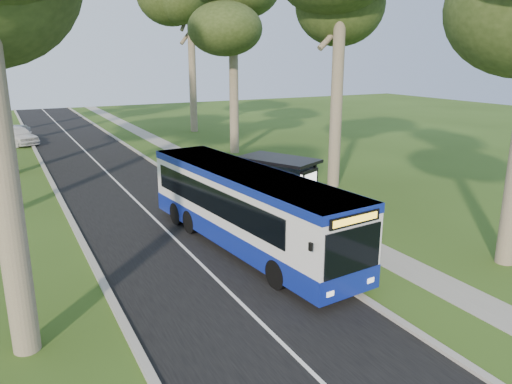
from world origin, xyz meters
TOP-DOWN VIEW (x-y plane):
  - ground at (0.00, 0.00)m, footprint 120.00×120.00m
  - road at (-3.50, 10.00)m, footprint 7.00×100.00m
  - kerb_east at (0.00, 10.00)m, footprint 0.25×100.00m
  - kerb_west at (-7.00, 10.00)m, footprint 0.25×100.00m
  - centre_line at (-3.50, 10.00)m, footprint 0.12×100.00m
  - footpath at (3.00, 10.00)m, footprint 1.50×100.00m
  - bus at (-1.27, -0.28)m, footprint 3.66×11.94m
  - bus_stop_sign at (0.82, -1.12)m, footprint 0.18×0.33m
  - bus_shelter at (1.55, 1.38)m, footprint 3.17×3.94m
  - litter_bin at (1.06, 4.73)m, footprint 0.60×0.60m
  - car_white at (-7.97, 29.77)m, footprint 3.45×5.03m
  - car_silver at (-8.22, 31.59)m, footprint 2.97×4.42m
  - tree_east_d at (8.00, 30.00)m, footprint 5.20×5.20m

SIDE VIEW (x-z plane):
  - ground at x=0.00m, z-range 0.00..0.00m
  - road at x=-3.50m, z-range 0.00..0.02m
  - footpath at x=3.00m, z-range 0.00..0.02m
  - centre_line at x=-3.50m, z-range 0.02..0.02m
  - kerb_east at x=0.00m, z-range 0.00..0.12m
  - kerb_west at x=-7.00m, z-range 0.00..0.12m
  - litter_bin at x=1.06m, z-range 0.01..1.05m
  - car_silver at x=-8.22m, z-range 0.00..1.38m
  - car_white at x=-7.97m, z-range 0.00..1.59m
  - bus_stop_sign at x=0.82m, z-range 0.31..2.75m
  - bus at x=-1.27m, z-range 0.06..3.17m
  - bus_shelter at x=1.55m, z-range 0.63..3.61m
  - tree_east_d at x=8.00m, z-range 3.86..19.91m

